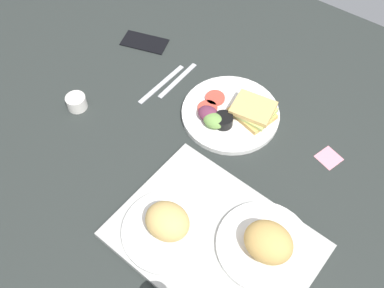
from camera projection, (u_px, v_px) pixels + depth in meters
The scene contains 10 objects.
ground_plane at pixel (204, 152), 118.94cm from camera, with size 190.00×150.00×3.00cm, color #282D2B.
serving_tray at pixel (214, 241), 101.89cm from camera, with size 45.00×33.00×1.60cm, color #B2B2AD.
bread_plate_near at pixel (266, 244), 97.30cm from camera, with size 21.71×21.71×8.95cm.
bread_plate_far at pixel (167, 226), 99.94cm from camera, with size 20.75×20.75×8.57cm.
plate_with_salad at pixel (232, 113), 122.45cm from camera, with size 27.39×27.39×5.40cm.
espresso_cup at pixel (77, 102), 124.47cm from camera, with size 5.60×5.60×4.00cm, color silver.
fork at pixel (178, 80), 131.75cm from camera, with size 17.00×1.40×0.50cm, color #B7B7BC.
knife at pixel (161, 84), 130.89cm from camera, with size 19.00×1.40×0.50cm, color #B7B7BC.
cell_phone at pixel (145, 42), 141.17cm from camera, with size 14.40×7.20×0.80cm, color black.
sticky_note at pixel (329, 158), 115.97cm from camera, with size 5.60×5.60×0.12cm, color pink.
Camera 1 is at (-36.19, 56.17, 96.98)cm, focal length 41.30 mm.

